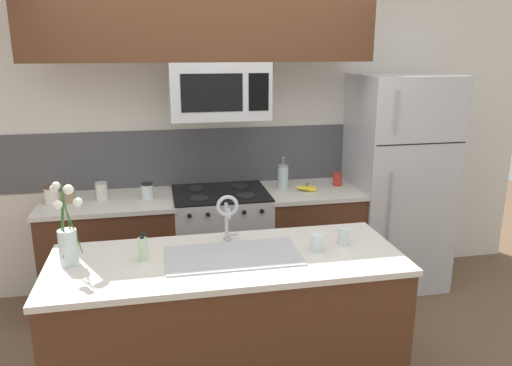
% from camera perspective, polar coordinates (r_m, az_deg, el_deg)
% --- Properties ---
extents(ground_plane, '(10.00, 10.00, 0.00)m').
position_cam_1_polar(ground_plane, '(3.62, -1.84, -19.34)').
color(ground_plane, brown).
extents(rear_partition, '(5.20, 0.10, 2.60)m').
position_cam_1_polar(rear_partition, '(4.35, -0.90, 5.33)').
color(rear_partition, silver).
rests_on(rear_partition, ground).
extents(splash_band, '(3.52, 0.01, 0.48)m').
position_cam_1_polar(splash_band, '(4.28, -4.71, 3.07)').
color(splash_band, '#4C4C51').
rests_on(splash_band, rear_partition).
extents(back_counter_left, '(1.03, 0.65, 0.91)m').
position_cam_1_polar(back_counter_left, '(4.17, -16.12, -7.84)').
color(back_counter_left, '#4C2B19').
rests_on(back_counter_left, ground).
extents(back_counter_right, '(0.80, 0.65, 0.91)m').
position_cam_1_polar(back_counter_right, '(4.34, 6.16, -6.40)').
color(back_counter_right, '#4C2B19').
rests_on(back_counter_right, ground).
extents(stove_range, '(0.76, 0.64, 0.93)m').
position_cam_1_polar(stove_range, '(4.18, -3.97, -7.12)').
color(stove_range, '#B7BABF').
rests_on(stove_range, ground).
extents(microwave, '(0.74, 0.40, 0.43)m').
position_cam_1_polar(microwave, '(3.86, -4.28, 10.51)').
color(microwave, '#B7BABF').
extents(upper_cabinet_band, '(2.53, 0.34, 0.60)m').
position_cam_1_polar(upper_cabinet_band, '(3.81, -6.18, 18.13)').
color(upper_cabinet_band, '#4C2B19').
extents(refrigerator, '(0.79, 0.74, 1.84)m').
position_cam_1_polar(refrigerator, '(4.50, 15.75, 0.10)').
color(refrigerator, '#B7BABF').
rests_on(refrigerator, ground).
extents(storage_jar_tall, '(0.11, 0.11, 0.14)m').
position_cam_1_polar(storage_jar_tall, '(4.05, -22.30, -1.28)').
color(storage_jar_tall, silver).
rests_on(storage_jar_tall, back_counter_left).
extents(storage_jar_medium, '(0.09, 0.09, 0.14)m').
position_cam_1_polar(storage_jar_medium, '(4.05, -20.61, -1.13)').
color(storage_jar_medium, '#997F5B').
rests_on(storage_jar_medium, back_counter_left).
extents(storage_jar_short, '(0.09, 0.09, 0.14)m').
position_cam_1_polar(storage_jar_short, '(4.04, -17.23, -0.86)').
color(storage_jar_short, silver).
rests_on(storage_jar_short, back_counter_left).
extents(storage_jar_squat, '(0.09, 0.09, 0.12)m').
position_cam_1_polar(storage_jar_squat, '(3.97, -12.32, -0.87)').
color(storage_jar_squat, silver).
rests_on(storage_jar_squat, back_counter_left).
extents(banana_bunch, '(0.19, 0.13, 0.08)m').
position_cam_1_polar(banana_bunch, '(4.11, 5.91, -0.61)').
color(banana_bunch, yellow).
rests_on(banana_bunch, back_counter_right).
extents(french_press, '(0.09, 0.09, 0.27)m').
position_cam_1_polar(french_press, '(4.16, 3.09, 0.73)').
color(french_press, silver).
rests_on(french_press, back_counter_right).
extents(coffee_tin, '(0.08, 0.08, 0.11)m').
position_cam_1_polar(coffee_tin, '(4.30, 9.28, 0.43)').
color(coffee_tin, '#B22D23').
rests_on(coffee_tin, back_counter_right).
extents(island_counter, '(1.99, 0.77, 0.91)m').
position_cam_1_polar(island_counter, '(3.06, -3.15, -16.22)').
color(island_counter, '#4C2B19').
rests_on(island_counter, ground).
extents(kitchen_sink, '(0.76, 0.41, 0.16)m').
position_cam_1_polar(kitchen_sink, '(2.88, -2.64, -9.62)').
color(kitchen_sink, '#ADAFB5').
rests_on(kitchen_sink, island_counter).
extents(sink_faucet, '(0.14, 0.14, 0.31)m').
position_cam_1_polar(sink_faucet, '(2.97, -3.29, -3.33)').
color(sink_faucet, '#B7BABF').
rests_on(sink_faucet, island_counter).
extents(dish_soap_bottle, '(0.06, 0.05, 0.16)m').
position_cam_1_polar(dish_soap_bottle, '(2.85, -12.82, -7.30)').
color(dish_soap_bottle, beige).
rests_on(dish_soap_bottle, island_counter).
extents(drinking_glass, '(0.08, 0.08, 0.11)m').
position_cam_1_polar(drinking_glass, '(2.92, 6.97, -6.73)').
color(drinking_glass, silver).
rests_on(drinking_glass, island_counter).
extents(spare_glass, '(0.06, 0.06, 0.10)m').
position_cam_1_polar(spare_glass, '(3.04, 9.97, -6.00)').
color(spare_glass, silver).
rests_on(spare_glass, island_counter).
extents(flower_vase, '(0.16, 0.12, 0.47)m').
position_cam_1_polar(flower_vase, '(2.88, -20.69, -6.10)').
color(flower_vase, silver).
rests_on(flower_vase, island_counter).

